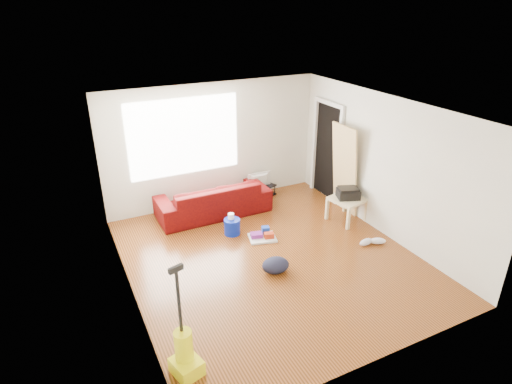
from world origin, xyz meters
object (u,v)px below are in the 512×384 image
side_table (347,202)px  vacuum (185,354)px  sofa (214,213)px  cleaning_tray (263,236)px  backpack (275,272)px  tv_stand (260,192)px  bucket (232,234)px

side_table → vacuum: vacuum is taller
sofa → cleaning_tray: (0.44, -1.31, 0.05)m
sofa → backpack: sofa is taller
sofa → tv_stand: 1.22m
vacuum → cleaning_tray: bearing=31.0°
side_table → backpack: bearing=-156.3°
side_table → tv_stand: bearing=121.5°
bucket → vacuum: size_ratio=0.21×
sofa → tv_stand: bearing=-167.2°
sofa → tv_stand: size_ratio=2.96×
backpack → vacuum: size_ratio=0.31×
vacuum → backpack: bearing=18.7°
sofa → side_table: 2.65m
sofa → vacuum: bearing=64.2°
backpack → tv_stand: bearing=73.8°
cleaning_tray → sofa: bearing=108.4°
bucket → backpack: bearing=-84.5°
side_table → backpack: side_table is taller
bucket → cleaning_tray: 0.59m
sofa → backpack: size_ratio=5.09×
bucket → cleaning_tray: (0.43, -0.40, 0.05)m
backpack → vacuum: (-1.88, -1.28, 0.26)m
side_table → backpack: 2.29m
tv_stand → backpack: (-1.04, -2.58, -0.13)m
side_table → bucket: size_ratio=2.35×
side_table → bucket: bearing=167.3°
bucket → vacuum: vacuum is taller
sofa → bucket: (0.01, -0.91, 0.00)m
tv_stand → cleaning_tray: size_ratio=1.37×
side_table → bucket: (-2.20, 0.50, -0.40)m
bucket → tv_stand: bearing=45.0°
bucket → cleaning_tray: cleaning_tray is taller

